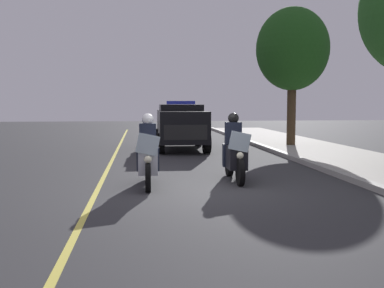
{
  "coord_description": "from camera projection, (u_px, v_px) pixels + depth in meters",
  "views": [
    {
      "loc": [
        10.45,
        -1.32,
        1.97
      ],
      "look_at": [
        -1.55,
        0.0,
        0.9
      ],
      "focal_mm": 43.52,
      "sensor_mm": 36.0,
      "label": 1
    }
  ],
  "objects": [
    {
      "name": "police_suv",
      "position": [
        181.0,
        124.0,
        19.61
      ],
      "size": [
        4.93,
        2.14,
        2.05
      ],
      "color": "black",
      "rests_on": "ground"
    },
    {
      "name": "police_motorcycle_lead_right",
      "position": [
        234.0,
        153.0,
        11.75
      ],
      "size": [
        2.14,
        0.56,
        1.72
      ],
      "color": "black",
      "rests_on": "ground"
    },
    {
      "name": "tree_far_back",
      "position": [
        293.0,
        50.0,
        20.49
      ],
      "size": [
        3.21,
        3.21,
        6.07
      ],
      "color": "#42301E",
      "rests_on": "sidewalk_strip"
    },
    {
      "name": "lane_stripe_center",
      "position": [
        97.0,
        191.0,
        10.41
      ],
      "size": [
        48.0,
        0.12,
        0.01
      ],
      "primitive_type": "cube",
      "color": "#E0D14C",
      "rests_on": "ground"
    },
    {
      "name": "curb_strip",
      "position": [
        363.0,
        182.0,
        11.09
      ],
      "size": [
        48.0,
        0.24,
        0.15
      ],
      "primitive_type": "cube",
      "color": "#9E9B93",
      "rests_on": "ground"
    },
    {
      "name": "ground_plane",
      "position": [
        199.0,
        189.0,
        10.66
      ],
      "size": [
        80.0,
        80.0,
        0.0
      ],
      "primitive_type": "plane",
      "color": "#333335"
    },
    {
      "name": "police_motorcycle_lead_left",
      "position": [
        148.0,
        157.0,
        11.0
      ],
      "size": [
        2.14,
        0.56,
        1.72
      ],
      "color": "black",
      "rests_on": "ground"
    }
  ]
}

